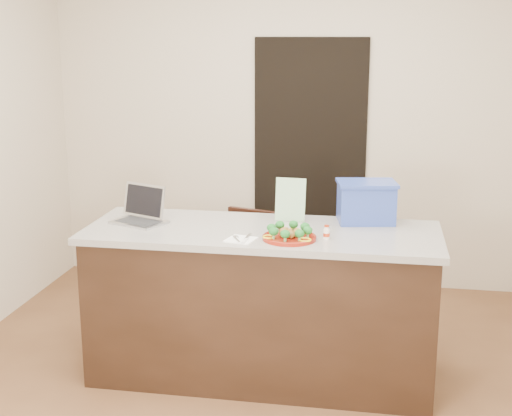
% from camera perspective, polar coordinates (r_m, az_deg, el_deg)
% --- Properties ---
extents(ground, '(4.00, 4.00, 0.00)m').
position_cam_1_polar(ground, '(4.26, -0.12, -14.63)').
color(ground, brown).
rests_on(ground, ground).
extents(room_shell, '(4.00, 4.00, 4.00)m').
position_cam_1_polar(room_shell, '(3.77, -0.13, 7.57)').
color(room_shell, white).
rests_on(room_shell, ground).
extents(doorway, '(0.90, 0.02, 2.00)m').
position_cam_1_polar(doorway, '(5.79, 4.31, 3.55)').
color(doorway, black).
rests_on(doorway, ground).
extents(island, '(2.06, 0.76, 0.92)m').
position_cam_1_polar(island, '(4.29, 0.47, -7.62)').
color(island, black).
rests_on(island, ground).
extents(plate, '(0.30, 0.30, 0.02)m').
position_cam_1_polar(plate, '(3.95, 2.69, -2.35)').
color(plate, maroon).
rests_on(plate, island).
extents(meatballs, '(0.12, 0.11, 0.04)m').
position_cam_1_polar(meatballs, '(3.93, 2.67, -1.98)').
color(meatballs, brown).
rests_on(meatballs, plate).
extents(broccoli, '(0.26, 0.26, 0.04)m').
position_cam_1_polar(broccoli, '(3.93, 2.69, -1.70)').
color(broccoli, '#16541E').
rests_on(broccoli, plate).
extents(pepper_rings, '(0.27, 0.26, 0.01)m').
position_cam_1_polar(pepper_rings, '(3.94, 2.69, -2.21)').
color(pepper_rings, yellow).
rests_on(pepper_rings, plate).
extents(napkin, '(0.18, 0.18, 0.01)m').
position_cam_1_polar(napkin, '(3.93, -1.22, -2.54)').
color(napkin, white).
rests_on(napkin, island).
extents(fork, '(0.06, 0.14, 0.00)m').
position_cam_1_polar(fork, '(3.94, -1.49, -2.41)').
color(fork, '#B0B1B5').
rests_on(fork, napkin).
extents(knife, '(0.02, 0.19, 0.01)m').
position_cam_1_polar(knife, '(3.91, -0.83, -2.53)').
color(knife, silver).
rests_on(knife, napkin).
extents(yogurt_bottle, '(0.04, 0.04, 0.08)m').
position_cam_1_polar(yogurt_bottle, '(3.96, 5.66, -2.03)').
color(yogurt_bottle, white).
rests_on(yogurt_bottle, island).
extents(laptop, '(0.37, 0.35, 0.22)m').
position_cam_1_polar(laptop, '(4.36, -9.15, -0.30)').
color(laptop, '#AEAFB3').
rests_on(laptop, island).
extents(leaflet, '(0.19, 0.05, 0.26)m').
position_cam_1_polar(leaflet, '(4.31, 2.77, 0.67)').
color(leaflet, white).
rests_on(leaflet, island).
extents(blue_box, '(0.39, 0.31, 0.25)m').
position_cam_1_polar(blue_box, '(4.32, 8.80, 0.50)').
color(blue_box, '#2E47A8').
rests_on(blue_box, island).
extents(chair, '(0.46, 0.47, 0.83)m').
position_cam_1_polar(chair, '(4.98, -0.49, -4.36)').
color(chair, '#34170F').
rests_on(chair, ground).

